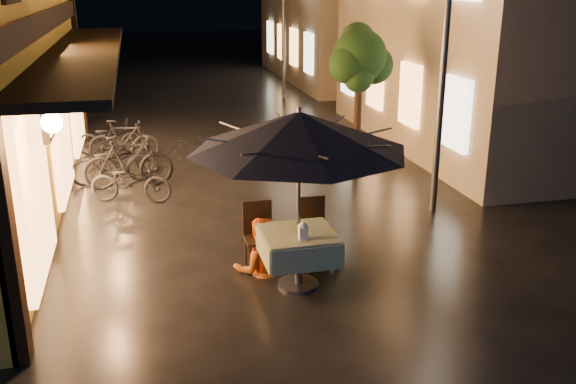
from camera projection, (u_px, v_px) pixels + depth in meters
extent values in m
plane|color=black|center=(299.00, 275.00, 9.07)|extent=(90.00, 90.00, 0.00)
cube|color=black|center=(46.00, 21.00, 10.96)|extent=(0.12, 11.00, 0.35)
cube|color=black|center=(84.00, 53.00, 11.26)|extent=(1.20, 10.50, 0.12)
cube|color=#ED9A51|center=(34.00, 188.00, 8.33)|extent=(0.10, 2.20, 2.40)
cube|color=#ED9A51|center=(60.00, 129.00, 11.57)|extent=(0.10, 2.20, 2.40)
cube|color=#ED9A51|center=(75.00, 97.00, 14.80)|extent=(0.10, 2.20, 2.40)
cube|color=#BAB08F|center=(531.00, 10.00, 15.68)|extent=(7.00, 9.00, 6.50)
cube|color=#ED9A51|center=(456.00, 114.00, 12.41)|extent=(0.10, 1.00, 1.40)
cube|color=#ED9A51|center=(410.00, 95.00, 14.44)|extent=(0.10, 1.00, 1.40)
cube|color=#ED9A51|center=(375.00, 80.00, 16.47)|extent=(0.10, 1.00, 1.40)
cube|color=#ED9A51|center=(348.00, 69.00, 18.51)|extent=(0.10, 1.00, 1.40)
cube|color=#ED9A51|center=(309.00, 53.00, 22.57)|extent=(0.10, 1.00, 1.40)
cube|color=#ED9A51|center=(294.00, 47.00, 24.60)|extent=(0.10, 1.00, 1.40)
cube|color=#ED9A51|center=(281.00, 42.00, 26.63)|extent=(0.10, 1.00, 1.40)
cube|color=#ED9A51|center=(270.00, 37.00, 28.66)|extent=(0.10, 1.00, 1.40)
cylinder|color=black|center=(357.00, 124.00, 13.40)|extent=(0.16, 0.16, 2.20)
sphere|color=black|center=(360.00, 56.00, 12.96)|extent=(1.10, 1.10, 1.10)
sphere|color=black|center=(374.00, 65.00, 13.19)|extent=(0.80, 0.80, 0.80)
sphere|color=black|center=(348.00, 65.00, 12.80)|extent=(0.76, 0.76, 0.76)
sphere|color=black|center=(358.00, 39.00, 13.15)|extent=(0.70, 0.70, 0.70)
sphere|color=black|center=(358.00, 78.00, 12.83)|extent=(0.60, 0.60, 0.60)
cylinder|color=#59595E|center=(441.00, 101.00, 10.94)|extent=(0.12, 0.12, 4.00)
cylinder|color=#59595E|center=(283.00, 40.00, 22.02)|extent=(0.12, 0.12, 4.00)
cylinder|color=#59595E|center=(298.00, 261.00, 8.65)|extent=(0.10, 0.10, 0.72)
cylinder|color=#59595E|center=(298.00, 284.00, 8.76)|extent=(0.56, 0.56, 0.04)
cube|color=#366042|center=(298.00, 234.00, 8.53)|extent=(0.95, 0.95, 0.06)
cube|color=#366042|center=(332.00, 243.00, 8.68)|extent=(0.04, 0.95, 0.33)
cube|color=#366042|center=(264.00, 249.00, 8.47)|extent=(0.04, 0.95, 0.33)
cube|color=#366042|center=(290.00, 233.00, 9.02)|extent=(0.95, 0.04, 0.33)
cube|color=#366042|center=(307.00, 260.00, 8.14)|extent=(0.95, 0.04, 0.33)
cylinder|color=#59595E|center=(299.00, 206.00, 8.40)|extent=(0.05, 0.05, 2.30)
cone|color=black|center=(299.00, 131.00, 8.08)|extent=(2.87, 2.87, 0.52)
cylinder|color=#59595E|center=(299.00, 112.00, 8.01)|extent=(0.06, 0.06, 0.12)
cube|color=black|center=(260.00, 240.00, 9.13)|extent=(0.42, 0.42, 0.05)
cube|color=black|center=(257.00, 219.00, 9.23)|extent=(0.42, 0.04, 0.55)
cylinder|color=black|center=(250.00, 261.00, 9.00)|extent=(0.04, 0.04, 0.43)
cylinder|color=black|center=(275.00, 258.00, 9.08)|extent=(0.04, 0.04, 0.43)
cylinder|color=black|center=(246.00, 251.00, 9.33)|extent=(0.04, 0.04, 0.43)
cylinder|color=black|center=(270.00, 249.00, 9.41)|extent=(0.04, 0.04, 0.43)
cube|color=black|center=(314.00, 235.00, 9.31)|extent=(0.42, 0.42, 0.05)
cube|color=black|center=(311.00, 214.00, 9.40)|extent=(0.42, 0.04, 0.55)
cylinder|color=black|center=(305.00, 256.00, 9.18)|extent=(0.04, 0.04, 0.43)
cylinder|color=black|center=(329.00, 253.00, 9.26)|extent=(0.04, 0.04, 0.43)
cylinder|color=black|center=(299.00, 246.00, 9.51)|extent=(0.04, 0.04, 0.43)
cylinder|color=black|center=(322.00, 244.00, 9.59)|extent=(0.04, 0.04, 0.43)
cube|color=white|center=(303.00, 233.00, 8.26)|extent=(0.11, 0.11, 0.18)
cube|color=#FFD88C|center=(303.00, 233.00, 8.27)|extent=(0.07, 0.07, 0.12)
cone|color=white|center=(303.00, 224.00, 8.22)|extent=(0.16, 0.16, 0.07)
imported|color=orange|center=(259.00, 219.00, 8.95)|extent=(0.78, 0.61, 1.58)
imported|color=gold|center=(318.00, 221.00, 9.09)|extent=(0.95, 0.58, 1.43)
imported|color=black|center=(131.00, 181.00, 11.91)|extent=(1.64, 1.01, 0.81)
imported|color=black|center=(128.00, 162.00, 12.71)|extent=(1.80, 0.64, 1.06)
imported|color=black|center=(112.00, 163.00, 13.00)|extent=(1.74, 0.81, 0.88)
imported|color=black|center=(124.00, 141.00, 14.58)|extent=(1.65, 0.70, 0.96)
imported|color=black|center=(110.00, 138.00, 15.19)|extent=(1.57, 0.61, 0.81)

